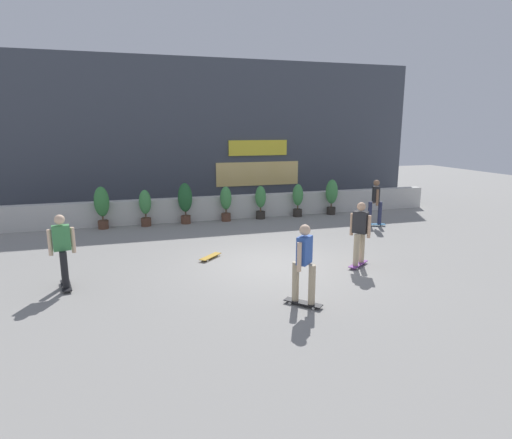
% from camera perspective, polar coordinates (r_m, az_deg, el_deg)
% --- Properties ---
extents(ground_plane, '(48.00, 48.00, 0.00)m').
position_cam_1_polar(ground_plane, '(11.42, 2.17, -5.96)').
color(ground_plane, gray).
extents(planter_wall, '(18.00, 0.40, 0.90)m').
position_cam_1_polar(planter_wall, '(16.93, -4.38, 1.61)').
color(planter_wall, beige).
rests_on(planter_wall, ground).
extents(building_backdrop, '(20.00, 2.08, 6.50)m').
position_cam_1_polar(building_backdrop, '(20.57, -6.93, 11.29)').
color(building_backdrop, '#424751').
rests_on(building_backdrop, ground).
extents(potted_plant_0, '(0.52, 0.52, 1.51)m').
position_cam_1_polar(potted_plant_0, '(16.07, -19.82, 1.90)').
color(potted_plant_0, brown).
rests_on(potted_plant_0, ground).
extents(potted_plant_1, '(0.43, 0.43, 1.34)m').
position_cam_1_polar(potted_plant_1, '(16.07, -14.51, 1.77)').
color(potted_plant_1, brown).
rests_on(potted_plant_1, ground).
extents(potted_plant_2, '(0.53, 0.53, 1.53)m').
position_cam_1_polar(potted_plant_2, '(16.16, -9.40, 2.57)').
color(potted_plant_2, brown).
rests_on(potted_plant_2, ground).
extents(potted_plant_3, '(0.44, 0.44, 1.34)m').
position_cam_1_polar(potted_plant_3, '(16.44, -4.03, 2.39)').
color(potted_plant_3, brown).
rests_on(potted_plant_3, ground).
extents(potted_plant_4, '(0.42, 0.42, 1.31)m').
position_cam_1_polar(potted_plant_4, '(16.80, 0.61, 2.53)').
color(potted_plant_4, '#2D2823').
rests_on(potted_plant_4, ground).
extents(potted_plant_5, '(0.43, 0.43, 1.32)m').
position_cam_1_polar(potted_plant_5, '(17.32, 5.58, 2.81)').
color(potted_plant_5, '#2D2823').
rests_on(potted_plant_5, ground).
extents(potted_plant_6, '(0.49, 0.49, 1.45)m').
position_cam_1_polar(potted_plant_6, '(17.92, 10.02, 3.31)').
color(potted_plant_6, '#2D2823').
rests_on(potted_plant_6, ground).
extents(skater_by_wall_right, '(0.55, 0.82, 1.70)m').
position_cam_1_polar(skater_by_wall_right, '(10.41, -24.35, -3.48)').
color(skater_by_wall_right, black).
rests_on(skater_by_wall_right, ground).
extents(skater_mid_plaza, '(0.82, 0.54, 1.70)m').
position_cam_1_polar(skater_mid_plaza, '(16.12, 15.61, 2.43)').
color(skater_mid_plaza, '#266699').
rests_on(skater_mid_plaza, ground).
extents(skater_far_left, '(0.76, 0.63, 1.70)m').
position_cam_1_polar(skater_far_left, '(11.30, 13.66, -1.53)').
color(skater_far_left, '#72338C').
rests_on(skater_far_left, ground).
extents(skater_foreground, '(0.69, 0.73, 1.70)m').
position_cam_1_polar(skater_foreground, '(8.63, 6.42, -5.56)').
color(skater_foreground, black).
rests_on(skater_foreground, ground).
extents(skateboard_near_camera, '(0.71, 0.71, 0.08)m').
position_cam_1_polar(skateboard_near_camera, '(11.92, -6.09, -4.91)').
color(skateboard_near_camera, '#BF8C26').
rests_on(skateboard_near_camera, ground).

